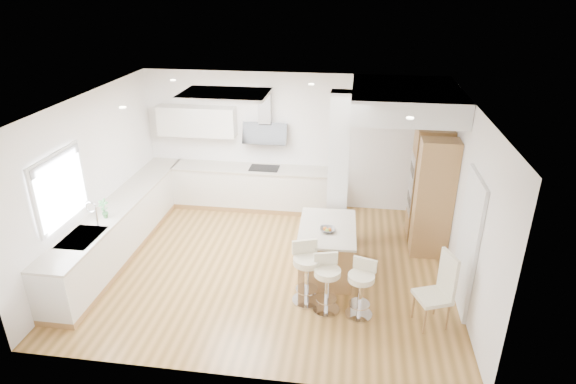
% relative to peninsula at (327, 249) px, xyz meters
% --- Properties ---
extents(ground, '(6.00, 6.00, 0.00)m').
position_rel_peninsula_xyz_m(ground, '(-0.95, 0.02, -0.42)').
color(ground, '#AE7E40').
rests_on(ground, ground).
extents(ceiling, '(6.00, 5.00, 0.02)m').
position_rel_peninsula_xyz_m(ceiling, '(-0.95, 0.02, -0.42)').
color(ceiling, white).
rests_on(ceiling, ground).
extents(wall_back, '(6.00, 0.04, 2.80)m').
position_rel_peninsula_xyz_m(wall_back, '(-0.95, 2.52, 0.98)').
color(wall_back, white).
rests_on(wall_back, ground).
extents(wall_left, '(0.04, 5.00, 2.80)m').
position_rel_peninsula_xyz_m(wall_left, '(-3.95, 0.02, 0.98)').
color(wall_left, white).
rests_on(wall_left, ground).
extents(wall_right, '(0.04, 5.00, 2.80)m').
position_rel_peninsula_xyz_m(wall_right, '(2.05, 0.02, 0.98)').
color(wall_right, white).
rests_on(wall_right, ground).
extents(skylight, '(4.10, 2.10, 0.06)m').
position_rel_peninsula_xyz_m(skylight, '(-1.74, 0.62, 2.35)').
color(skylight, white).
rests_on(skylight, ground).
extents(window_left, '(0.06, 1.28, 1.07)m').
position_rel_peninsula_xyz_m(window_left, '(-3.90, -0.88, 1.28)').
color(window_left, white).
rests_on(window_left, ground).
extents(doorway_right, '(0.05, 1.00, 2.10)m').
position_rel_peninsula_xyz_m(doorway_right, '(2.03, -0.58, 0.58)').
color(doorway_right, '#4E443D').
rests_on(doorway_right, ground).
extents(counter_left, '(0.63, 4.50, 1.35)m').
position_rel_peninsula_xyz_m(counter_left, '(-3.65, 0.25, 0.04)').
color(counter_left, '#AA7D49').
rests_on(counter_left, ground).
extents(counter_back, '(3.62, 0.63, 2.50)m').
position_rel_peninsula_xyz_m(counter_back, '(-1.86, 2.25, 0.28)').
color(counter_back, '#AA7D49').
rests_on(counter_back, ground).
extents(pillar, '(0.35, 0.35, 2.80)m').
position_rel_peninsula_xyz_m(pillar, '(0.10, 0.97, 0.98)').
color(pillar, white).
rests_on(pillar, ground).
extents(soffit, '(1.78, 2.20, 0.40)m').
position_rel_peninsula_xyz_m(soffit, '(1.15, 1.42, 2.18)').
color(soffit, white).
rests_on(soffit, ground).
extents(oven_column, '(0.63, 1.21, 2.10)m').
position_rel_peninsula_xyz_m(oven_column, '(1.73, 1.25, 0.63)').
color(oven_column, '#AA7D49').
rests_on(oven_column, ground).
extents(peninsula, '(0.94, 1.38, 0.89)m').
position_rel_peninsula_xyz_m(peninsula, '(0.00, 0.00, 0.00)').
color(peninsula, '#AA7D49').
rests_on(peninsula, ground).
extents(bar_stool_a, '(0.56, 0.56, 0.97)m').
position_rel_peninsula_xyz_m(bar_stool_a, '(-0.24, -0.84, 0.13)').
color(bar_stool_a, silver).
rests_on(bar_stool_a, ground).
extents(bar_stool_b, '(0.49, 0.49, 0.89)m').
position_rel_peninsula_xyz_m(bar_stool_b, '(0.07, -1.01, 0.08)').
color(bar_stool_b, silver).
rests_on(bar_stool_b, ground).
extents(bar_stool_c, '(0.49, 0.49, 0.88)m').
position_rel_peninsula_xyz_m(bar_stool_c, '(0.56, -1.06, 0.08)').
color(bar_stool_c, silver).
rests_on(bar_stool_c, ground).
extents(dining_chair, '(0.56, 0.56, 1.11)m').
position_rel_peninsula_xyz_m(dining_chair, '(1.62, -1.09, 0.18)').
color(dining_chair, beige).
rests_on(dining_chair, ground).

